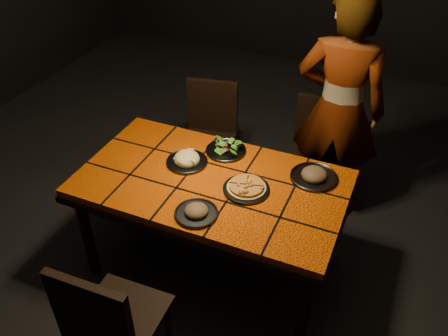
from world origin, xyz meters
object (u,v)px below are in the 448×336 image
at_px(dining_table, 212,190).
at_px(plate_pizza, 246,188).
at_px(chair_far_right, 318,145).
at_px(chair_near, 109,321).
at_px(chair_far_left, 210,130).
at_px(plate_pasta, 187,160).
at_px(diner, 339,110).

distance_m(dining_table, plate_pizza, 0.25).
height_order(chair_far_right, plate_pizza, chair_far_right).
distance_m(chair_near, chair_far_left, 1.83).
height_order(dining_table, plate_pasta, plate_pasta).
distance_m(dining_table, chair_near, 0.97).
bearing_deg(diner, chair_far_right, -36.71).
distance_m(chair_far_left, plate_pasta, 0.82).
bearing_deg(plate_pasta, diner, 47.57).
bearing_deg(chair_near, diner, -111.30).
height_order(chair_far_left, diner, diner).
bearing_deg(chair_far_left, plate_pasta, -86.45).
bearing_deg(chair_near, dining_table, -98.80).
bearing_deg(chair_far_right, plate_pasta, -135.72).
xyz_separation_m(chair_near, diner, (0.67, 1.89, 0.33)).
relative_size(chair_near, plate_pasta, 3.53).
bearing_deg(plate_pizza, dining_table, 178.53).
xyz_separation_m(dining_table, chair_far_right, (0.42, 1.02, -0.18)).
bearing_deg(chair_far_left, chair_near, -91.76).
distance_m(dining_table, plate_pasta, 0.26).
height_order(diner, plate_pasta, diner).
height_order(chair_near, chair_far_right, chair_near).
bearing_deg(diner, dining_table, 56.35).
bearing_deg(diner, chair_far_left, 1.78).
xyz_separation_m(dining_table, diner, (0.55, 0.93, 0.19)).
xyz_separation_m(chair_near, chair_far_right, (0.54, 1.97, -0.04)).
height_order(dining_table, plate_pizza, plate_pizza).
height_order(chair_far_left, plate_pizza, chair_far_left).
distance_m(chair_far_left, plate_pizza, 1.10).
relative_size(chair_far_left, chair_far_right, 1.04).
bearing_deg(dining_table, chair_near, -96.97).
bearing_deg(diner, plate_pizza, 67.87).
bearing_deg(dining_table, chair_far_right, 67.35).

